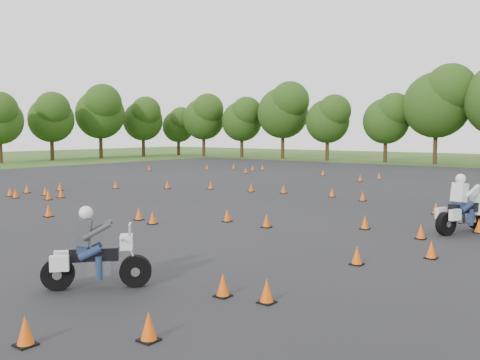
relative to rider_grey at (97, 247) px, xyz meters
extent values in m
plane|color=#2D5119|center=(-5.03, 7.38, -0.88)|extent=(140.00, 140.00, 0.00)
plane|color=black|center=(-5.03, 13.38, -0.87)|extent=(62.00, 62.00, 0.00)
cone|color=#EC5309|center=(-21.15, 27.52, -0.65)|extent=(0.26, 0.26, 0.45)
cone|color=#EC5309|center=(-12.97, 14.74, -0.65)|extent=(0.26, 0.26, 0.45)
cone|color=#EC5309|center=(2.98, -1.28, -0.65)|extent=(0.26, 0.26, 0.45)
cone|color=#EC5309|center=(-5.94, 6.39, -0.65)|extent=(0.26, 0.26, 0.45)
cone|color=#EC5309|center=(-3.59, 17.09, -0.65)|extent=(0.26, 0.26, 0.45)
cone|color=#EC5309|center=(-1.72, 16.62, -0.65)|extent=(0.26, 0.26, 0.45)
cone|color=#EC5309|center=(3.37, 1.40, -0.65)|extent=(0.26, 0.26, 0.45)
cone|color=#EC5309|center=(3.44, 5.20, -0.65)|extent=(0.26, 0.26, 0.45)
cone|color=#EC5309|center=(-15.40, 12.99, -0.65)|extent=(0.26, 0.26, 0.45)
cone|color=#EC5309|center=(3.59, 9.35, -0.65)|extent=(0.26, 0.26, 0.45)
cone|color=#EC5309|center=(-20.12, 29.92, -0.65)|extent=(0.26, 0.26, 0.45)
cone|color=#EC5309|center=(3.61, 13.51, -0.65)|extent=(0.26, 0.26, 0.45)
cone|color=#EC5309|center=(-14.19, 8.57, -0.65)|extent=(0.26, 0.26, 0.45)
cone|color=#EC5309|center=(-16.30, 26.62, -0.65)|extent=(0.26, 0.26, 0.45)
cone|color=#EC5309|center=(-9.29, 4.76, -0.65)|extent=(0.26, 0.26, 0.45)
cone|color=#EC5309|center=(-24.36, 23.81, -0.65)|extent=(0.26, 0.26, 0.45)
cone|color=#EC5309|center=(2.36, 14.61, -0.65)|extent=(0.26, 0.26, 0.45)
cone|color=#EC5309|center=(-17.38, 8.62, -0.65)|extent=(0.26, 0.26, 0.45)
cone|color=#EC5309|center=(-17.34, 30.37, -0.65)|extent=(0.26, 0.26, 0.45)
cone|color=#EC5309|center=(4.74, 11.49, -0.65)|extent=(0.26, 0.26, 0.45)
cone|color=#EC5309|center=(-15.78, 7.07, -0.65)|extent=(0.26, 0.26, 0.45)
cone|color=#EC5309|center=(-1.30, 8.06, -0.65)|extent=(0.26, 0.26, 0.45)
cone|color=#EC5309|center=(1.52, 9.83, -0.65)|extent=(0.26, 0.26, 0.45)
cone|color=#EC5309|center=(-17.00, 10.39, -0.65)|extent=(0.26, 0.26, 0.45)
cone|color=#EC5309|center=(-15.56, 8.58, -0.65)|extent=(0.26, 0.26, 0.45)
cone|color=#EC5309|center=(-3.12, 8.15, -0.65)|extent=(0.26, 0.26, 0.45)
cone|color=#EC5309|center=(2.45, 1.18, -0.65)|extent=(0.26, 0.26, 0.45)
cone|color=#EC5309|center=(-5.83, 28.11, -0.65)|extent=(0.26, 0.26, 0.45)
cone|color=#EC5309|center=(4.68, 6.99, -0.65)|extent=(0.26, 0.26, 0.45)
cone|color=#EC5309|center=(-6.39, 16.92, -0.65)|extent=(0.26, 0.26, 0.45)
cone|color=#EC5309|center=(-16.76, 7.32, -0.65)|extent=(0.26, 0.26, 0.45)
cone|color=#EC5309|center=(-6.16, 25.80, -0.65)|extent=(0.26, 0.26, 0.45)
cone|color=#EC5309|center=(-10.35, 28.33, -0.65)|extent=(0.26, 0.26, 0.45)
cone|color=#EC5309|center=(-8.20, 16.45, -0.65)|extent=(0.26, 0.26, 0.45)
cone|color=#EC5309|center=(-17.46, 29.12, -0.65)|extent=(0.26, 0.26, 0.45)
cone|color=#EC5309|center=(-13.88, 7.67, -0.65)|extent=(0.26, 0.26, 0.45)
cone|color=#EC5309|center=(-4.88, 6.10, -0.65)|extent=(0.26, 0.26, 0.45)
cone|color=#EC5309|center=(-10.84, 16.12, -0.65)|extent=(0.26, 0.26, 0.45)
cone|color=#EC5309|center=(1.62, -2.58, -0.65)|extent=(0.26, 0.26, 0.45)
camera|label=1|loc=(9.12, -6.85, 2.42)|focal=40.00mm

